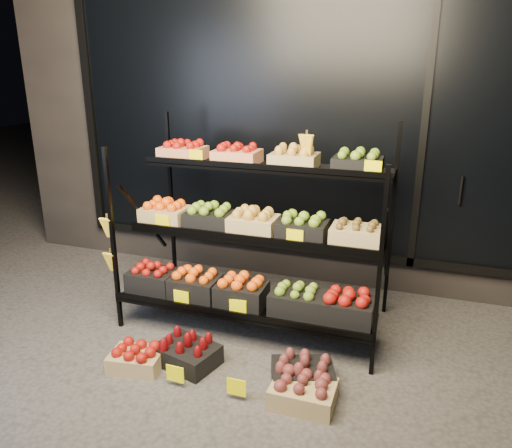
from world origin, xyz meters
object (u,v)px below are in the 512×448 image
at_px(floor_crate_left, 136,357).
at_px(floor_crate_midleft, 187,352).
at_px(floor_crate_midright, 303,391).
at_px(display_rack, 252,234).

xyz_separation_m(floor_crate_left, floor_crate_midleft, (0.32, 0.17, 0.01)).
xyz_separation_m(floor_crate_midleft, floor_crate_midright, (0.90, -0.16, -0.00)).
height_order(floor_crate_midleft, floor_crate_midright, floor_crate_midleft).
bearing_deg(display_rack, floor_crate_midright, -53.39).
bearing_deg(floor_crate_left, display_rack, 49.25).
xyz_separation_m(floor_crate_left, floor_crate_midright, (1.23, 0.00, 0.01)).
bearing_deg(floor_crate_left, floor_crate_midright, -8.33).
relative_size(display_rack, floor_crate_left, 5.50).
relative_size(floor_crate_left, floor_crate_midleft, 0.80).
relative_size(floor_crate_left, floor_crate_midright, 0.97).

